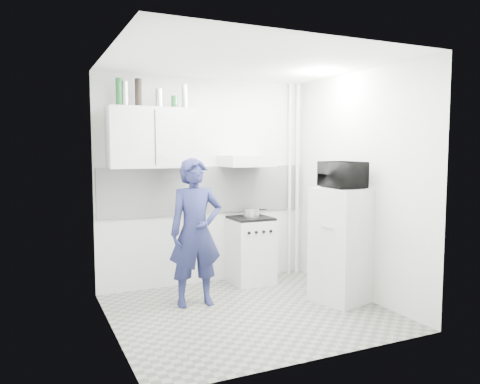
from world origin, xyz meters
name	(u,v)px	position (x,y,z in m)	size (l,w,h in m)	color
floor	(249,312)	(0.00, 0.00, 0.00)	(2.80, 2.80, 0.00)	gray
ceiling	(250,61)	(0.00, 0.00, 2.60)	(2.80, 2.80, 0.00)	white
wall_back	(207,182)	(0.00, 1.25, 1.30)	(2.80, 2.80, 0.00)	silver
wall_left	(111,195)	(-1.40, 0.00, 1.30)	(2.60, 2.60, 0.00)	silver
wall_right	(358,185)	(1.40, 0.00, 1.30)	(2.60, 2.60, 0.00)	silver
person	(196,232)	(-0.43, 0.47, 0.81)	(0.59, 0.39, 1.62)	#1E234D
stove	(251,251)	(0.50, 1.00, 0.41)	(0.51, 0.51, 0.82)	silver
fridge	(341,245)	(1.10, -0.10, 0.65)	(0.53, 0.53, 1.29)	silver
stove_top	(251,218)	(0.50, 1.00, 0.84)	(0.49, 0.49, 0.03)	black
saucepan	(251,213)	(0.52, 1.01, 0.91)	(0.20, 0.20, 0.11)	silver
microwave	(343,175)	(1.10, -0.10, 1.44)	(0.36, 0.53, 0.29)	black
bottle_a	(119,92)	(-1.11, 1.07, 2.36)	(0.07, 0.07, 0.31)	#144C1E
bottle_b	(125,94)	(-1.04, 1.07, 2.34)	(0.07, 0.07, 0.28)	silver
bottle_c	(138,93)	(-0.89, 1.07, 2.36)	(0.08, 0.08, 0.32)	black
canister_a	(159,98)	(-0.65, 1.07, 2.31)	(0.09, 0.09, 0.22)	silver
canister_b	(174,102)	(-0.47, 1.07, 2.27)	(0.08, 0.08, 0.15)	#144C1E
bottle_e	(185,97)	(-0.34, 1.07, 2.34)	(0.07, 0.07, 0.28)	silver
upper_cabinet	(151,138)	(-0.75, 1.07, 1.85)	(1.00, 0.35, 0.70)	silver
range_hood	(247,161)	(0.45, 1.00, 1.57)	(0.60, 0.50, 0.14)	silver
backsplash	(207,190)	(0.00, 1.24, 1.20)	(2.74, 0.03, 0.60)	white
pipe_a	(297,180)	(1.30, 1.17, 1.30)	(0.05, 0.05, 2.60)	silver
pipe_b	(290,180)	(1.18, 1.17, 1.30)	(0.04, 0.04, 2.60)	silver
ceiling_spot_fixture	(321,74)	(1.00, 0.20, 2.57)	(0.10, 0.10, 0.02)	white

